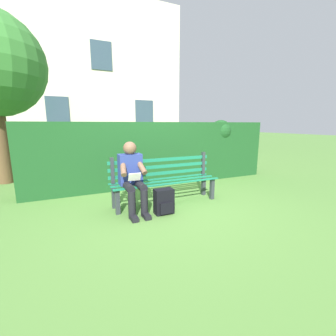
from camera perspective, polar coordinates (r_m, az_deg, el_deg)
name	(u,v)px	position (r m, az deg, el deg)	size (l,w,h in m)	color
ground	(166,203)	(4.24, -0.56, -8.88)	(60.00, 60.00, 0.00)	#517F38
park_bench	(164,179)	(4.17, -1.00, -2.70)	(2.00, 0.46, 0.89)	#2D3338
person_seated	(132,175)	(3.76, -9.04, -1.84)	(0.44, 0.73, 1.16)	navy
hedge_backdrop	(159,152)	(5.52, -2.30, 4.05)	(5.91, 0.69, 1.55)	#19471E
building_facade	(98,82)	(12.60, -17.31, 20.16)	(7.67, 2.95, 7.07)	beige
backpack	(164,202)	(3.71, -1.04, -8.51)	(0.31, 0.25, 0.42)	black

